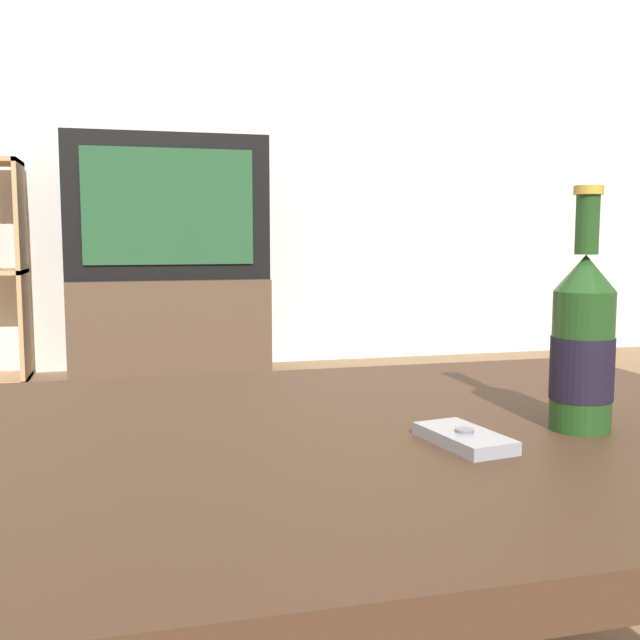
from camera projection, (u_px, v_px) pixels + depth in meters
name	position (u px, v px, depth m)	size (l,w,h in m)	color
back_wall	(156.00, 103.00, 3.65)	(8.00, 0.05, 2.60)	silver
coffee_table	(286.00, 482.00, 0.84)	(1.25, 0.78, 0.43)	#422B1C
tv_stand	(169.00, 328.00, 3.48)	(0.88, 0.46, 0.46)	#4C3828
television	(167.00, 208.00, 3.41)	(0.89, 0.38, 0.64)	black
beer_bottle	(583.00, 345.00, 0.84)	(0.07, 0.07, 0.28)	#1E4219
cell_phone	(464.00, 438.00, 0.79)	(0.08, 0.12, 0.02)	gray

